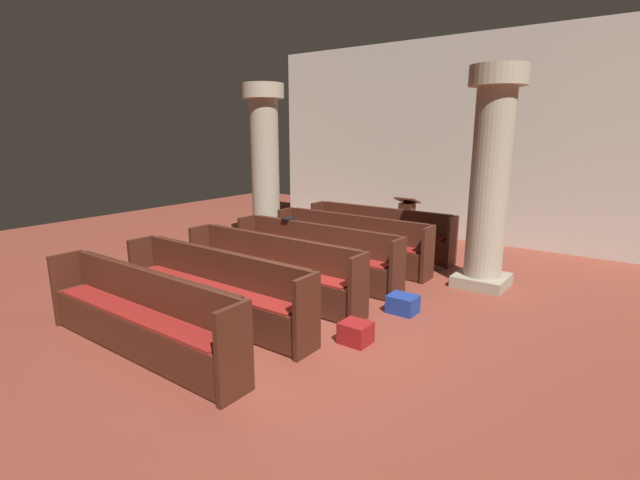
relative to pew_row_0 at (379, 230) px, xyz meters
name	(u,v)px	position (x,y,z in m)	size (l,w,h in m)	color
ground_plane	(290,322)	(0.79, -3.79, -0.50)	(19.20, 19.20, 0.00)	brown
back_wall	(462,141)	(0.79, 2.29, 1.75)	(10.00, 0.16, 4.50)	beige
pew_row_0	(379,230)	(0.00, 0.00, 0.00)	(3.15, 0.46, 0.93)	#4C2316
pew_row_1	(350,240)	(0.00, -1.09, 0.00)	(3.15, 0.46, 0.93)	#4C2316
pew_row_2	(315,252)	(0.00, -2.18, 0.00)	(3.15, 0.47, 0.93)	#4C2316
pew_row_3	(271,267)	(0.00, -3.28, 0.00)	(3.15, 0.46, 0.93)	#4C2316
pew_row_4	(214,286)	(0.00, -4.37, 0.00)	(3.15, 0.46, 0.93)	#4C2316
pew_row_5	(139,312)	(0.00, -5.46, 0.00)	(3.15, 0.47, 0.93)	#4C2316
pillar_aisle_side	(490,176)	(2.36, -0.78, 1.28)	(0.86, 0.86, 3.42)	#9F967E
pillar_far_side	(265,164)	(-2.31, -0.87, 1.28)	(0.86, 0.86, 3.42)	#9F967E
lectern	(406,226)	(0.16, 0.92, -0.05)	(0.48, 0.45, 1.08)	#411E13
hymn_book	(288,219)	(-0.74, -1.99, 0.45)	(0.14, 0.21, 0.03)	black
kneeler_box_blue	(403,304)	(1.85, -2.61, -0.37)	(0.39, 0.32, 0.25)	navy
kneeler_box_red	(356,333)	(1.82, -3.80, -0.37)	(0.35, 0.31, 0.25)	maroon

